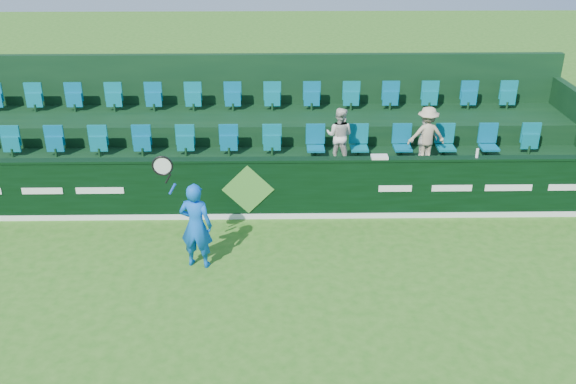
{
  "coord_description": "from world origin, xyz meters",
  "views": [
    {
      "loc": [
        0.64,
        -8.31,
        6.39
      ],
      "look_at": [
        0.82,
        2.8,
        1.15
      ],
      "focal_mm": 40.0,
      "sensor_mm": 36.0,
      "label": 1
    }
  ],
  "objects_px": {
    "spectator_right": "(427,135)",
    "drinks_bottle": "(477,153)",
    "spectator_left": "(339,135)",
    "spectator_middle": "(424,140)",
    "towel": "(379,157)",
    "tennis_player": "(196,225)"
  },
  "relations": [
    {
      "from": "spectator_middle",
      "to": "spectator_left",
      "type": "bearing_deg",
      "value": -11.94
    },
    {
      "from": "spectator_left",
      "to": "spectator_middle",
      "type": "height_order",
      "value": "spectator_left"
    },
    {
      "from": "spectator_middle",
      "to": "towel",
      "type": "bearing_deg",
      "value": 31.75
    },
    {
      "from": "tennis_player",
      "to": "spectator_left",
      "type": "distance_m",
      "value": 4.25
    },
    {
      "from": "spectator_right",
      "to": "towel",
      "type": "xyz_separation_m",
      "value": [
        -1.22,
        -1.12,
        -0.07
      ]
    },
    {
      "from": "towel",
      "to": "drinks_bottle",
      "type": "xyz_separation_m",
      "value": [
        2.03,
        0.0,
        0.07
      ]
    },
    {
      "from": "spectator_middle",
      "to": "spectator_right",
      "type": "relative_size",
      "value": 0.8
    },
    {
      "from": "drinks_bottle",
      "to": "tennis_player",
      "type": "bearing_deg",
      "value": -160.98
    },
    {
      "from": "spectator_left",
      "to": "towel",
      "type": "height_order",
      "value": "spectator_left"
    },
    {
      "from": "tennis_player",
      "to": "towel",
      "type": "xyz_separation_m",
      "value": [
        3.62,
        1.95,
        0.52
      ]
    },
    {
      "from": "spectator_right",
      "to": "spectator_left",
      "type": "bearing_deg",
      "value": -3.93
    },
    {
      "from": "towel",
      "to": "drinks_bottle",
      "type": "relative_size",
      "value": 1.77
    },
    {
      "from": "spectator_left",
      "to": "spectator_middle",
      "type": "distance_m",
      "value": 1.91
    },
    {
      "from": "towel",
      "to": "spectator_left",
      "type": "bearing_deg",
      "value": 123.32
    },
    {
      "from": "spectator_right",
      "to": "towel",
      "type": "height_order",
      "value": "spectator_right"
    },
    {
      "from": "tennis_player",
      "to": "drinks_bottle",
      "type": "xyz_separation_m",
      "value": [
        5.65,
        1.95,
        0.59
      ]
    },
    {
      "from": "spectator_middle",
      "to": "spectator_right",
      "type": "xyz_separation_m",
      "value": [
        0.05,
        0.0,
        0.13
      ]
    },
    {
      "from": "spectator_right",
      "to": "drinks_bottle",
      "type": "xyz_separation_m",
      "value": [
        0.81,
        -1.12,
        0.0
      ]
    },
    {
      "from": "spectator_left",
      "to": "towel",
      "type": "bearing_deg",
      "value": 143.56
    },
    {
      "from": "spectator_right",
      "to": "drinks_bottle",
      "type": "height_order",
      "value": "spectator_right"
    },
    {
      "from": "spectator_middle",
      "to": "tennis_player",
      "type": "bearing_deg",
      "value": 20.68
    },
    {
      "from": "tennis_player",
      "to": "drinks_bottle",
      "type": "height_order",
      "value": "tennis_player"
    }
  ]
}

